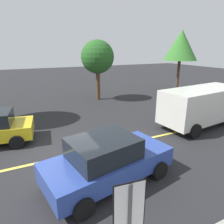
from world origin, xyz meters
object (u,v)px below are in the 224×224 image
speed_limit_sign (129,223)px  tree_centre_verge (98,57)px  car_blue_mid_road (107,160)px  car_black_far_lane (224,94)px  tree_right_verge (181,45)px  white_van (202,105)px

speed_limit_sign → tree_centre_verge: 14.99m
car_blue_mid_road → car_black_far_lane: size_ratio=1.09×
speed_limit_sign → car_black_far_lane: bearing=31.2°
tree_centre_verge → tree_right_verge: bearing=-8.7°
car_black_far_lane → tree_centre_verge: size_ratio=0.84×
car_blue_mid_road → tree_right_verge: (11.78, 9.55, 3.75)m
speed_limit_sign → tree_right_verge: 18.36m
tree_right_verge → tree_centre_verge: bearing=171.3°
speed_limit_sign → car_black_far_lane: speed_limit_sign is taller
car_black_far_lane → tree_right_verge: tree_right_verge is taller
car_blue_mid_road → tree_centre_verge: bearing=69.9°
speed_limit_sign → car_blue_mid_road: size_ratio=0.54×
white_van → tree_centre_verge: bearing=110.4°
white_van → car_blue_mid_road: white_van is taller
tree_centre_verge → white_van: bearing=-69.6°
car_blue_mid_road → tree_right_verge: 15.62m
speed_limit_sign → white_van: speed_limit_sign is taller
tree_centre_verge → tree_right_verge: 8.00m
car_blue_mid_road → tree_centre_verge: (3.93, 10.75, 2.79)m
car_blue_mid_road → speed_limit_sign: bearing=-108.3°
car_blue_mid_road → tree_centre_verge: size_ratio=0.92×
speed_limit_sign → car_blue_mid_road: bearing=71.7°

